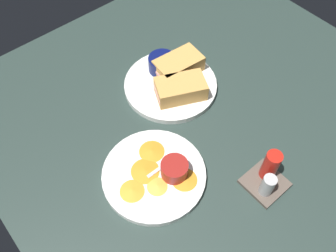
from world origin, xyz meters
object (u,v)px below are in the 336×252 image
at_px(ramekin_dark_sauce, 162,63).
at_px(spoon_by_gravy_ramekin, 171,160).
at_px(ramekin_light_gravy, 174,169).
at_px(condiment_caddy, 268,176).
at_px(plate_chips_companion, 154,175).
at_px(spoon_by_dark_ramekin, 169,83).
at_px(sandwich_half_far, 178,66).
at_px(plate_sandwich_main, 171,85).
at_px(sandwich_half_near, 181,89).

height_order(ramekin_dark_sauce, spoon_by_gravy_ramekin, ramekin_dark_sauce).
xyz_separation_m(ramekin_light_gravy, condiment_caddy, (-0.15, 0.15, -0.00)).
bearing_deg(condiment_caddy, ramekin_light_gravy, -44.61).
bearing_deg(plate_chips_companion, spoon_by_dark_ramekin, -137.95).
relative_size(spoon_by_dark_ramekin, spoon_by_gravy_ramekin, 0.99).
distance_m(spoon_by_gravy_ramekin, condiment_caddy, 0.23).
bearing_deg(ramekin_dark_sauce, spoon_by_gravy_ramekin, 54.08).
bearing_deg(sandwich_half_far, ramekin_light_gravy, 47.11).
bearing_deg(plate_sandwich_main, ramekin_dark_sauce, -106.34).
bearing_deg(spoon_by_gravy_ramekin, ramekin_light_gravy, 64.19).
bearing_deg(spoon_by_gravy_ramekin, sandwich_half_near, -137.86).
relative_size(sandwich_half_far, spoon_by_gravy_ramekin, 1.40).
bearing_deg(ramekin_dark_sauce, condiment_caddy, 84.69).
relative_size(plate_sandwich_main, sandwich_half_far, 1.86).
bearing_deg(plate_sandwich_main, spoon_by_gravy_ramekin, 49.56).
bearing_deg(sandwich_half_near, plate_sandwich_main, -97.34).
bearing_deg(sandwich_half_near, spoon_by_gravy_ramekin, 42.14).
height_order(plate_chips_companion, spoon_by_gravy_ramekin, spoon_by_gravy_ramekin).
bearing_deg(spoon_by_dark_ramekin, condiment_caddy, 87.03).
relative_size(spoon_by_dark_ramekin, plate_chips_companion, 0.40).
bearing_deg(spoon_by_gravy_ramekin, ramekin_dark_sauce, -125.92).
bearing_deg(plate_sandwich_main, plate_chips_companion, 41.53).
height_order(plate_sandwich_main, sandwich_half_far, sandwich_half_far).
height_order(ramekin_light_gravy, condiment_caddy, condiment_caddy).
height_order(plate_sandwich_main, ramekin_light_gravy, ramekin_light_gravy).
xyz_separation_m(plate_sandwich_main, spoon_by_dark_ramekin, (0.00, 0.00, 0.01)).
height_order(ramekin_dark_sauce, spoon_by_dark_ramekin, ramekin_dark_sauce).
height_order(plate_sandwich_main, sandwich_half_near, sandwich_half_near).
bearing_deg(condiment_caddy, sandwich_half_far, -100.02).
distance_m(spoon_by_dark_ramekin, ramekin_light_gravy, 0.28).
distance_m(ramekin_dark_sauce, spoon_by_gravy_ramekin, 0.30).
xyz_separation_m(plate_chips_companion, spoon_by_gravy_ramekin, (-0.05, 0.00, 0.01)).
relative_size(ramekin_light_gravy, condiment_caddy, 0.67).
distance_m(sandwich_half_far, spoon_by_gravy_ramekin, 0.29).
xyz_separation_m(sandwich_half_near, condiment_caddy, (0.02, 0.32, -0.01)).
height_order(plate_sandwich_main, ramekin_dark_sauce, ramekin_dark_sauce).
distance_m(sandwich_half_near, spoon_by_gravy_ramekin, 0.21).
bearing_deg(ramekin_dark_sauce, sandwich_half_near, 77.78).
bearing_deg(ramekin_light_gravy, spoon_by_dark_ramekin, -128.09).
distance_m(sandwich_half_far, condiment_caddy, 0.39).
distance_m(plate_sandwich_main, ramekin_light_gravy, 0.28).
bearing_deg(spoon_by_gravy_ramekin, plate_sandwich_main, -130.44).
height_order(spoon_by_dark_ramekin, condiment_caddy, condiment_caddy).
height_order(sandwich_half_far, spoon_by_gravy_ramekin, sandwich_half_far).
bearing_deg(ramekin_dark_sauce, plate_chips_companion, 46.85).
relative_size(plate_sandwich_main, spoon_by_dark_ramekin, 2.63).
relative_size(sandwich_half_far, condiment_caddy, 1.46).
distance_m(plate_sandwich_main, spoon_by_gravy_ramekin, 0.25).
height_order(sandwich_half_far, ramekin_light_gravy, sandwich_half_far).
relative_size(ramekin_light_gravy, spoon_by_gravy_ramekin, 0.65).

